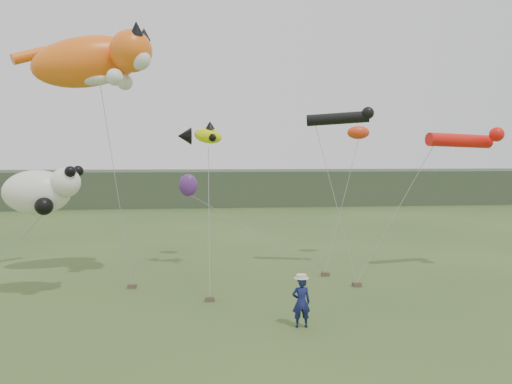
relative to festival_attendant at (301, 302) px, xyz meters
The scene contains 9 objects.
ground 2.27m from the festival_attendant, behind, with size 120.00×120.00×0.00m, color #385123.
headland 44.86m from the festival_attendant, 96.68° to the left, with size 90.00×13.00×4.00m.
festival_attendant is the anchor object (origin of this frame).
sandbag_anchors 5.88m from the festival_attendant, 122.06° to the left, with size 16.08×3.87×0.18m.
cat_kite 13.94m from the festival_attendant, 137.88° to the left, with size 6.51×3.73×3.17m.
fish_kite 11.03m from the festival_attendant, 111.03° to the left, with size 2.27×1.50×1.19m.
tube_kites 12.08m from the festival_attendant, 45.91° to the left, with size 9.34×2.49×2.01m.
panda_kite 11.20m from the festival_attendant, 154.49° to the left, with size 3.13×2.02×1.94m.
misc_kites 12.26m from the festival_attendant, 90.54° to the left, with size 10.40×2.25×3.90m.
Camera 1 is at (-1.17, -15.87, 5.68)m, focal length 35.00 mm.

